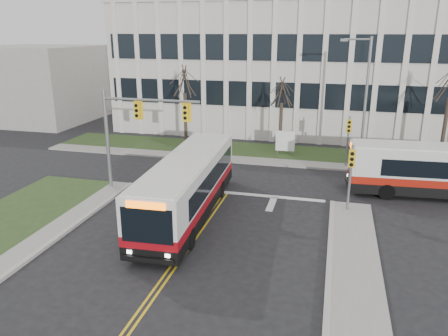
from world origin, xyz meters
TOP-DOWN VIEW (x-y plane):
  - ground at (0.00, 0.00)m, footprint 120.00×120.00m
  - sidewalk_cross at (5.00, 15.20)m, footprint 44.00×1.60m
  - building_lawn at (5.00, 18.00)m, footprint 44.00×5.00m
  - office_building at (5.00, 30.00)m, footprint 40.00×16.00m
  - building_annex at (-26.00, 26.00)m, footprint 12.00×12.00m
  - mast_arm_signal at (-5.62, 7.16)m, footprint 6.11×0.38m
  - signal_pole_near at (7.20, 6.90)m, footprint 0.34×0.39m
  - signal_pole_far at (7.20, 15.40)m, footprint 0.34×0.39m
  - streetlight at (8.03, 16.20)m, footprint 2.15×0.25m
  - directory_sign at (2.50, 17.50)m, footprint 1.50×0.12m
  - tree_left at (-6.00, 18.00)m, footprint 1.80×1.80m
  - tree_mid at (2.00, 18.20)m, footprint 1.80×1.80m
  - bus_main at (-1.16, 4.39)m, footprint 3.11×11.90m

SIDE VIEW (x-z plane):
  - ground at x=0.00m, z-range 0.00..0.00m
  - building_lawn at x=5.00m, z-range 0.00..0.12m
  - sidewalk_cross at x=5.00m, z-range 0.00..0.14m
  - directory_sign at x=2.50m, z-range 0.17..2.17m
  - bus_main at x=-1.16m, z-range 0.00..3.14m
  - signal_pole_near at x=7.20m, z-range 0.60..4.40m
  - signal_pole_far at x=7.20m, z-range 0.60..4.40m
  - building_annex at x=-26.00m, z-range 0.00..8.00m
  - mast_arm_signal at x=-5.62m, z-range 1.16..7.36m
  - tree_mid at x=2.00m, z-range 1.47..8.29m
  - streetlight at x=8.03m, z-range 0.59..9.79m
  - tree_left at x=-6.00m, z-range 1.66..9.36m
  - office_building at x=5.00m, z-range 0.00..12.00m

